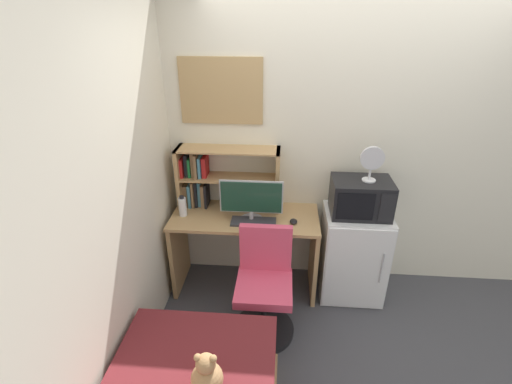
% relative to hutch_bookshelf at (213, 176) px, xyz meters
% --- Properties ---
extents(wall_back, '(6.40, 0.04, 2.60)m').
position_rel_hutch_bookshelf_xyz_m(wall_back, '(1.61, 0.13, 0.23)').
color(wall_back, silver).
rests_on(wall_back, ground_plane).
extents(wall_left, '(0.04, 4.40, 2.60)m').
position_rel_hutch_bookshelf_xyz_m(wall_left, '(-0.41, -1.49, 0.23)').
color(wall_left, silver).
rests_on(wall_left, ground_plane).
extents(desk, '(1.29, 0.56, 0.77)m').
position_rel_hutch_bookshelf_xyz_m(desk, '(0.30, -0.17, -0.53)').
color(desk, tan).
rests_on(desk, ground_plane).
extents(hutch_bookshelf, '(0.90, 0.24, 0.56)m').
position_rel_hutch_bookshelf_xyz_m(hutch_bookshelf, '(0.00, 0.00, 0.00)').
color(hutch_bookshelf, tan).
rests_on(hutch_bookshelf, desk).
extents(monitor, '(0.53, 0.21, 0.37)m').
position_rel_hutch_bookshelf_xyz_m(monitor, '(0.37, -0.24, -0.09)').
color(monitor, '#B7B7BC').
rests_on(monitor, desk).
extents(keyboard, '(0.38, 0.15, 0.02)m').
position_rel_hutch_bookshelf_xyz_m(keyboard, '(0.39, -0.28, -0.28)').
color(keyboard, '#333338').
rests_on(keyboard, desk).
extents(computer_mouse, '(0.06, 0.08, 0.03)m').
position_rel_hutch_bookshelf_xyz_m(computer_mouse, '(0.73, -0.26, -0.28)').
color(computer_mouse, black).
rests_on(computer_mouse, desk).
extents(water_bottle, '(0.07, 0.07, 0.19)m').
position_rel_hutch_bookshelf_xyz_m(water_bottle, '(-0.24, -0.20, -0.21)').
color(water_bottle, silver).
rests_on(water_bottle, desk).
extents(mini_fridge, '(0.56, 0.49, 0.84)m').
position_rel_hutch_bookshelf_xyz_m(mini_fridge, '(1.28, -0.17, -0.65)').
color(mini_fridge, white).
rests_on(mini_fridge, ground_plane).
extents(microwave, '(0.49, 0.35, 0.31)m').
position_rel_hutch_bookshelf_xyz_m(microwave, '(1.28, -0.17, -0.07)').
color(microwave, black).
rests_on(microwave, mini_fridge).
extents(desk_fan, '(0.19, 0.11, 0.29)m').
position_rel_hutch_bookshelf_xyz_m(desk_fan, '(1.32, -0.18, 0.25)').
color(desk_fan, silver).
rests_on(desk_fan, microwave).
extents(desk_chair, '(0.50, 0.50, 0.90)m').
position_rel_hutch_bookshelf_xyz_m(desk_chair, '(0.51, -0.67, -0.68)').
color(desk_chair, black).
rests_on(desk_chair, ground_plane).
extents(teddy_bear, '(0.18, 0.18, 0.27)m').
position_rel_hutch_bookshelf_xyz_m(teddy_bear, '(0.25, -1.63, -0.45)').
color(teddy_bear, '#AD7F51').
rests_on(teddy_bear, bed).
extents(wall_corkboard, '(0.69, 0.02, 0.54)m').
position_rel_hutch_bookshelf_xyz_m(wall_corkboard, '(0.09, 0.10, 0.73)').
color(wall_corkboard, tan).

